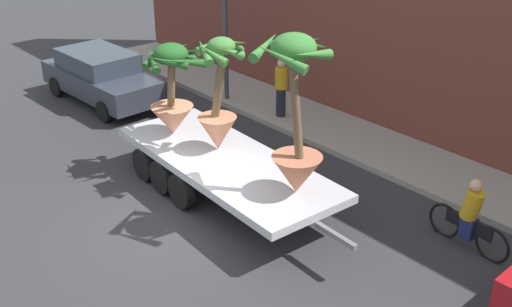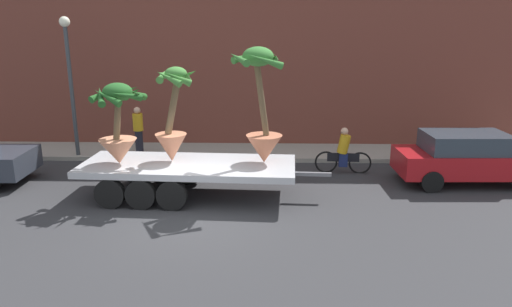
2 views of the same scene
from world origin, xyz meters
The scene contains 10 objects.
ground_plane centered at (0.00, 0.00, 0.00)m, with size 60.00×60.00×0.00m, color #2D2D30.
sidewalk centered at (0.00, 6.10, 0.07)m, with size 24.00×2.20×0.15m, color gray.
flatbed_trailer centered at (-0.52, 1.58, 0.76)m, with size 6.97×2.51×0.98m.
potted_palm_rear centered at (-0.67, 1.74, 2.08)m, with size 1.28×1.22×2.64m.
potted_palm_middle centered at (-2.11, 1.48, 2.04)m, with size 1.47×1.43×2.23m.
potted_palm_front centered at (1.78, 1.68, 2.42)m, with size 1.53×1.55×3.17m.
cyclist centered at (4.42, 3.90, 0.67)m, with size 1.84×0.37×1.54m.
trailing_car centered at (-7.64, 2.46, 0.83)m, with size 4.64×2.11×1.58m.
pedestrian_near_gate centered at (-2.75, 5.58, 1.04)m, with size 0.36×0.36×1.71m.
street_lamp centered at (-4.93, 5.30, 3.23)m, with size 0.36×0.36×4.83m.
Camera 1 is at (9.33, -5.86, 6.93)m, focal length 42.82 mm.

